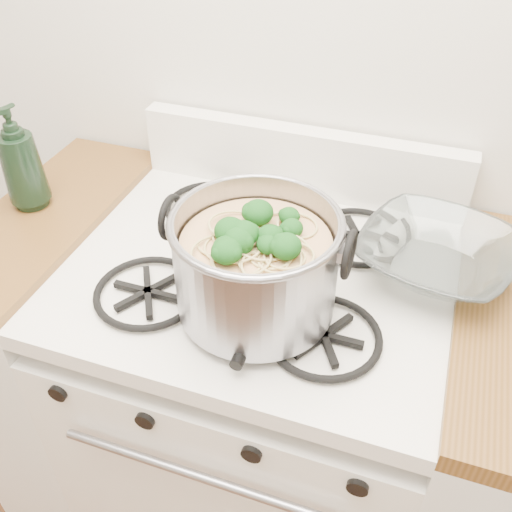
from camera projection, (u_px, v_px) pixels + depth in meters
The scene contains 6 objects.
gas_range at pixel (258, 408), 1.44m from camera, with size 0.76×0.66×0.92m.
counter_left at pixel (83, 351), 1.55m from camera, with size 0.25×0.65×0.92m.
stock_pot at pixel (256, 265), 0.97m from camera, with size 0.32×0.29×0.20m.
spatula at pixel (283, 268), 1.09m from camera, with size 0.29×0.31×0.02m, color black, non-canonical shape.
glass_bowl at pixel (434, 264), 1.10m from camera, with size 0.12×0.12×0.03m, color white.
bottle at pixel (20, 158), 1.21m from camera, with size 0.09×0.09×0.23m, color black.
Camera 1 is at (0.28, 0.44, 1.64)m, focal length 40.00 mm.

